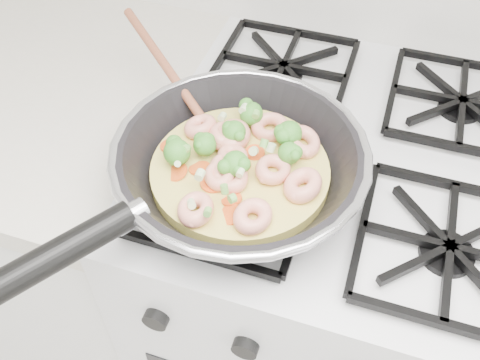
% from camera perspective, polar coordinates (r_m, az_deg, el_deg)
% --- Properties ---
extents(stove, '(0.60, 0.60, 0.92)m').
position_cam_1_polar(stove, '(1.19, 8.45, -12.14)').
color(stove, silver).
rests_on(stove, ground).
extents(counter_left, '(1.00, 0.60, 0.90)m').
position_cam_1_polar(counter_left, '(1.45, -24.01, -2.66)').
color(counter_left, white).
rests_on(counter_left, ground).
extents(skillet, '(0.43, 0.51, 0.11)m').
position_cam_1_polar(skillet, '(0.71, -0.35, 1.64)').
color(skillet, black).
rests_on(skillet, stove).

